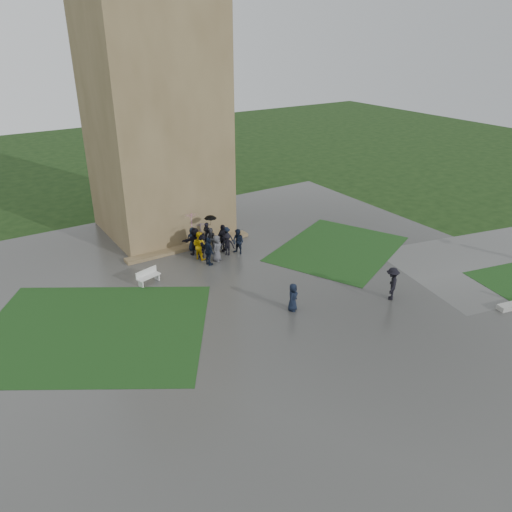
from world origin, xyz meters
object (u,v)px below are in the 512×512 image
tower (154,105)px  bench (148,276)px  pedestrian_near (392,284)px  pedestrian_mid (293,297)px

tower → bench: tower is taller
bench → pedestrian_near: (10.65, -9.08, 0.51)m
bench → pedestrian_near: 14.01m
tower → pedestrian_mid: size_ratio=11.50×
bench → pedestrian_mid: bearing=-69.5°
tower → pedestrian_near: 19.67m
pedestrian_mid → pedestrian_near: bearing=-57.0°
tower → bench: size_ratio=11.57×
tower → pedestrian_mid: 16.96m
pedestrian_mid → pedestrian_near: pedestrian_near is taller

